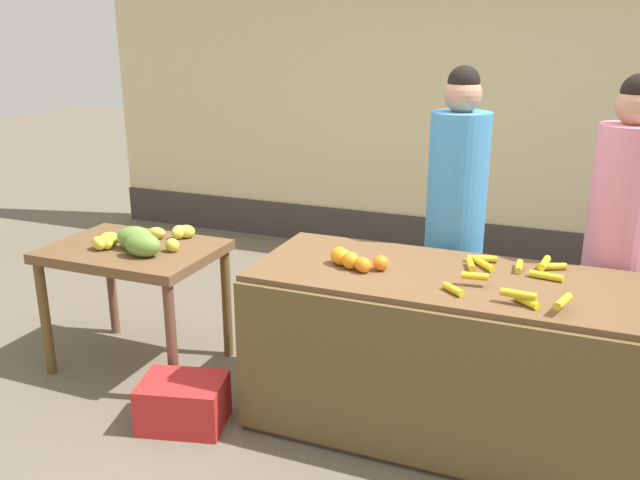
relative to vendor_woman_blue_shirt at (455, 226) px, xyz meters
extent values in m
plane|color=#665B4C|center=(-0.34, -0.65, -0.93)|extent=(24.00, 24.00, 0.00)
cube|color=beige|center=(-0.34, 2.25, 0.76)|extent=(7.31, 0.20, 3.38)
cube|color=#3F3833|center=(-0.34, 2.14, -0.75)|extent=(7.31, 0.04, 0.36)
cube|color=brown|center=(0.11, -0.65, -0.50)|extent=(1.97, 0.80, 0.87)
cube|color=brown|center=(0.11, -1.06, -0.50)|extent=(1.97, 0.03, 0.81)
cube|color=brown|center=(-1.81, -0.65, -0.18)|extent=(1.00, 0.71, 0.06)
cylinder|color=brown|center=(-2.26, -0.96, -0.57)|extent=(0.06, 0.06, 0.72)
cylinder|color=brown|center=(-1.36, -0.96, -0.57)|extent=(0.06, 0.06, 0.72)
cylinder|color=brown|center=(-2.26, -0.34, -0.57)|extent=(0.06, 0.06, 0.72)
cylinder|color=brown|center=(-1.36, -0.34, -0.57)|extent=(0.06, 0.06, 0.72)
cylinder|color=gold|center=(0.17, -0.88, -0.05)|extent=(0.12, 0.11, 0.04)
cylinder|color=gold|center=(0.57, -0.38, -0.05)|extent=(0.15, 0.09, 0.04)
cylinder|color=gold|center=(0.22, -0.39, -0.05)|extent=(0.16, 0.08, 0.04)
cylinder|color=gold|center=(0.41, -0.44, -0.05)|extent=(0.04, 0.14, 0.04)
cylinder|color=gold|center=(0.55, -0.53, -0.05)|extent=(0.16, 0.06, 0.04)
cylinder|color=yellow|center=(0.50, -0.90, -0.05)|extent=(0.12, 0.11, 0.04)
cylinder|color=yellow|center=(0.18, -0.51, -0.05)|extent=(0.07, 0.13, 0.04)
cylinder|color=yellow|center=(0.25, -0.47, -0.05)|extent=(0.13, 0.15, 0.04)
cylinder|color=yellow|center=(0.53, -0.43, -0.02)|extent=(0.05, 0.16, 0.04)
cylinder|color=gold|center=(0.24, -0.75, -0.02)|extent=(0.13, 0.05, 0.04)
cylinder|color=gold|center=(0.65, -0.91, -0.02)|extent=(0.08, 0.15, 0.04)
cylinder|color=gold|center=(0.46, -0.90, -0.02)|extent=(0.16, 0.05, 0.04)
sphere|color=orange|center=(-0.30, -0.77, -0.03)|extent=(0.08, 0.08, 0.08)
sphere|color=orange|center=(-0.38, -0.74, -0.02)|extent=(0.09, 0.09, 0.09)
sphere|color=orange|center=(-0.46, -0.69, -0.02)|extent=(0.09, 0.09, 0.09)
sphere|color=orange|center=(-0.32, -0.76, -0.03)|extent=(0.07, 0.07, 0.07)
sphere|color=orange|center=(-0.23, -0.71, -0.03)|extent=(0.08, 0.08, 0.08)
sphere|color=orange|center=(-0.44, -0.71, -0.02)|extent=(0.09, 0.09, 0.09)
ellipsoid|color=yellow|center=(-1.95, -0.77, -0.11)|extent=(0.14, 0.12, 0.08)
ellipsoid|color=yellow|center=(-1.53, -0.64, -0.11)|extent=(0.11, 0.10, 0.08)
ellipsoid|color=yellow|center=(-1.92, -0.74, -0.11)|extent=(0.13, 0.12, 0.08)
ellipsoid|color=#DCD544|center=(-1.60, -0.37, -0.11)|extent=(0.13, 0.12, 0.08)
ellipsoid|color=gold|center=(-1.63, -0.41, -0.11)|extent=(0.10, 0.12, 0.09)
ellipsoid|color=yellow|center=(-1.94, -0.69, -0.11)|extent=(0.14, 0.13, 0.09)
ellipsoid|color=gold|center=(-1.77, -0.46, -0.11)|extent=(0.12, 0.08, 0.07)
ellipsoid|color=olive|center=(-1.63, -0.77, -0.08)|extent=(0.23, 0.16, 0.14)
ellipsoid|color=olive|center=(-1.76, -0.68, -0.08)|extent=(0.25, 0.19, 0.14)
cylinder|color=#33333D|center=(0.00, 0.00, -0.57)|extent=(0.29, 0.29, 0.72)
cylinder|color=#3F8CCC|center=(0.00, 0.00, 0.22)|extent=(0.34, 0.34, 0.88)
sphere|color=tan|center=(0.00, 0.00, 0.76)|extent=(0.21, 0.21, 0.21)
sphere|color=black|center=(0.00, 0.00, 0.82)|extent=(0.18, 0.18, 0.18)
cylinder|color=#33333D|center=(0.88, -0.03, -0.58)|extent=(0.29, 0.29, 0.71)
cylinder|color=pink|center=(0.88, -0.03, 0.21)|extent=(0.34, 0.34, 0.86)
sphere|color=tan|center=(0.88, -0.03, 0.73)|extent=(0.21, 0.21, 0.21)
sphere|color=black|center=(0.88, -0.03, 0.80)|extent=(0.18, 0.18, 0.18)
torus|color=black|center=(1.02, 0.94, -0.61)|extent=(0.65, 0.09, 0.65)
cube|color=red|center=(-1.18, -1.14, -0.80)|extent=(0.51, 0.42, 0.26)
ellipsoid|color=maroon|center=(-1.06, 0.21, -0.65)|extent=(0.35, 0.40, 0.57)
camera|label=1|loc=(0.67, -3.76, 1.10)|focal=37.43mm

